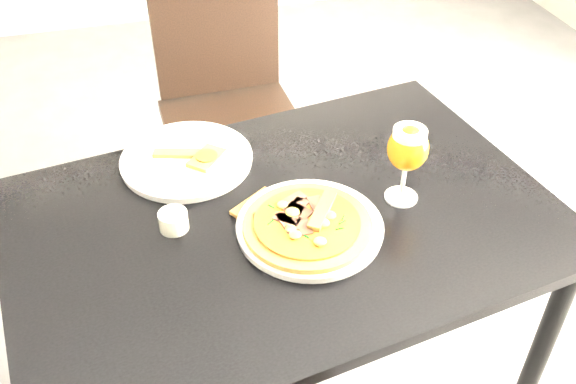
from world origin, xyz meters
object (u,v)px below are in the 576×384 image
object	(u,v)px
chair_far	(229,104)
dining_table	(285,245)
pizza	(307,224)
beer_glass	(408,149)

from	to	relation	value
chair_far	dining_table	bearing A→B (deg)	-93.95
dining_table	chair_far	size ratio (longest dim) A/B	1.34
chair_far	pizza	xyz separation A→B (m)	(-0.00, -0.91, 0.24)
chair_far	beer_glass	bearing A→B (deg)	-76.04
dining_table	pizza	size ratio (longest dim) A/B	4.72
dining_table	beer_glass	xyz separation A→B (m)	(0.27, -0.01, 0.23)
chair_far	pizza	distance (m)	0.94
pizza	beer_glass	size ratio (longest dim) A/B	1.45
pizza	beer_glass	xyz separation A→B (m)	(0.24, 0.06, 0.11)
dining_table	beer_glass	world-z (taller)	beer_glass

